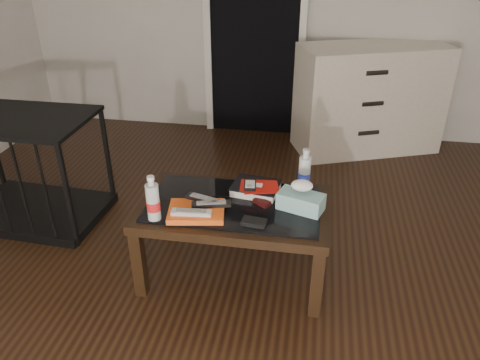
% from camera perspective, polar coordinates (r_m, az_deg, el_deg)
% --- Properties ---
extents(ground, '(5.00, 5.00, 0.00)m').
position_cam_1_polar(ground, '(2.46, 2.71, -16.83)').
color(ground, black).
rests_on(ground, ground).
extents(doorway, '(0.90, 0.08, 2.07)m').
position_cam_1_polar(doorway, '(4.28, 1.82, 18.89)').
color(doorway, black).
rests_on(doorway, ground).
extents(coffee_table, '(1.00, 0.60, 0.46)m').
position_cam_1_polar(coffee_table, '(2.51, -0.72, -4.04)').
color(coffee_table, black).
rests_on(coffee_table, ground).
extents(dresser, '(1.30, 0.90, 0.90)m').
position_cam_1_polar(dresser, '(4.18, 15.46, 9.50)').
color(dresser, silver).
rests_on(dresser, ground).
extents(pet_crate, '(0.93, 0.65, 0.71)m').
position_cam_1_polar(pet_crate, '(3.40, -24.08, -0.61)').
color(pet_crate, black).
rests_on(pet_crate, ground).
extents(magazines, '(0.31, 0.25, 0.03)m').
position_cam_1_polar(magazines, '(2.38, -5.34, -3.83)').
color(magazines, '#EF5716').
rests_on(magazines, coffee_table).
extents(remote_silver, '(0.20, 0.07, 0.02)m').
position_cam_1_polar(remote_silver, '(2.33, -5.95, -3.92)').
color(remote_silver, silver).
rests_on(remote_silver, magazines).
extents(remote_black_front, '(0.21, 0.10, 0.02)m').
position_cam_1_polar(remote_black_front, '(2.39, -3.52, -2.93)').
color(remote_black_front, black).
rests_on(remote_black_front, magazines).
extents(remote_black_back, '(0.21, 0.11, 0.02)m').
position_cam_1_polar(remote_black_back, '(2.43, -4.44, -2.31)').
color(remote_black_back, black).
rests_on(remote_black_back, magazines).
extents(textbook, '(0.28, 0.23, 0.05)m').
position_cam_1_polar(textbook, '(2.56, 1.94, -1.00)').
color(textbook, black).
rests_on(textbook, coffee_table).
extents(dvd_mailers, '(0.20, 0.15, 0.01)m').
position_cam_1_polar(dvd_mailers, '(2.53, 2.19, -0.69)').
color(dvd_mailers, '#B5140C').
rests_on(dvd_mailers, textbook).
extents(ipod, '(0.08, 0.11, 0.02)m').
position_cam_1_polar(ipod, '(2.51, 1.24, -0.62)').
color(ipod, black).
rests_on(ipod, dvd_mailers).
extents(flip_phone, '(0.10, 0.09, 0.02)m').
position_cam_1_polar(flip_phone, '(2.46, 2.68, -2.73)').
color(flip_phone, black).
rests_on(flip_phone, coffee_table).
extents(wallet, '(0.13, 0.08, 0.02)m').
position_cam_1_polar(wallet, '(2.30, 1.72, -5.15)').
color(wallet, black).
rests_on(wallet, coffee_table).
extents(water_bottle_left, '(0.07, 0.07, 0.24)m').
position_cam_1_polar(water_bottle_left, '(2.32, -10.60, -2.15)').
color(water_bottle_left, silver).
rests_on(water_bottle_left, coffee_table).
extents(water_bottle_right, '(0.08, 0.08, 0.24)m').
position_cam_1_polar(water_bottle_right, '(2.57, 7.88, 1.27)').
color(water_bottle_right, white).
rests_on(water_bottle_right, coffee_table).
extents(tissue_box, '(0.26, 0.19, 0.09)m').
position_cam_1_polar(tissue_box, '(2.42, 7.43, -2.62)').
color(tissue_box, teal).
rests_on(tissue_box, coffee_table).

